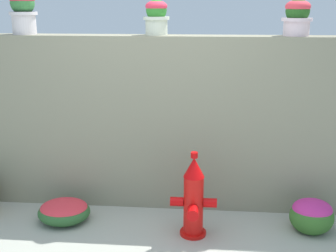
# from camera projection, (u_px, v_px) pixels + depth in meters

# --- Properties ---
(stone_wall) EXTENTS (6.16, 0.30, 1.76)m
(stone_wall) POSITION_uv_depth(u_px,v_px,m) (158.00, 123.00, 4.45)
(stone_wall) COLOR gray
(stone_wall) RESTS_ON ground
(potted_plant_1) EXTENTS (0.27, 0.27, 0.42)m
(potted_plant_1) POSITION_uv_depth(u_px,v_px,m) (23.00, 9.00, 4.28)
(potted_plant_1) COLOR silver
(potted_plant_1) RESTS_ON stone_wall
(potted_plant_2) EXTENTS (0.25, 0.25, 0.33)m
(potted_plant_2) POSITION_uv_depth(u_px,v_px,m) (156.00, 15.00, 4.20)
(potted_plant_2) COLOR beige
(potted_plant_2) RESTS_ON stone_wall
(potted_plant_3) EXTENTS (0.28, 0.28, 0.34)m
(potted_plant_3) POSITION_uv_depth(u_px,v_px,m) (297.00, 16.00, 4.07)
(potted_plant_3) COLOR silver
(potted_plant_3) RESTS_ON stone_wall
(fire_hydrant) EXTENTS (0.42, 0.34, 0.80)m
(fire_hydrant) POSITION_uv_depth(u_px,v_px,m) (193.00, 199.00, 3.93)
(fire_hydrant) COLOR red
(fire_hydrant) RESTS_ON ground
(flower_bush_left) EXTENTS (0.40, 0.36, 0.33)m
(flower_bush_left) POSITION_uv_depth(u_px,v_px,m) (312.00, 214.00, 4.04)
(flower_bush_left) COLOR #326025
(flower_bush_left) RESTS_ON ground
(flower_bush_right) EXTENTS (0.51, 0.46, 0.21)m
(flower_bush_right) POSITION_uv_depth(u_px,v_px,m) (64.00, 211.00, 4.25)
(flower_bush_right) COLOR #2C582B
(flower_bush_right) RESTS_ON ground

